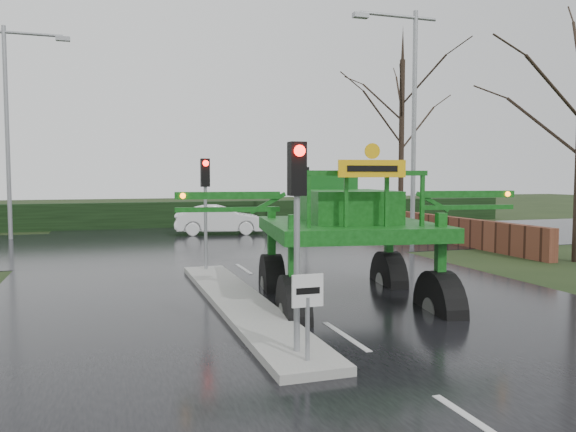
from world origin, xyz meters
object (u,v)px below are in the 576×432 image
object	(u,v)px
traffic_signal_mid	(205,190)
traffic_signal_near	(297,201)
street_light_right	(408,106)
street_light_left_far	(14,113)
keep_left_sign	(308,303)
crop_sprayer	(291,215)
white_sedan	(220,235)
traffic_signal_far	(306,184)

from	to	relation	value
traffic_signal_mid	traffic_signal_near	bearing A→B (deg)	-90.00
street_light_right	street_light_left_far	size ratio (longest dim) A/B	1.00
keep_left_sign	street_light_left_far	world-z (taller)	street_light_left_far
crop_sprayer	keep_left_sign	bearing A→B (deg)	-95.92
keep_left_sign	traffic_signal_mid	distance (m)	9.12
white_sedan	traffic_signal_near	bearing A→B (deg)	-179.32
traffic_signal_near	traffic_signal_mid	xyz separation A→B (m)	(0.00, 8.50, 0.00)
traffic_signal_mid	street_light_left_far	world-z (taller)	street_light_left_far
traffic_signal_far	crop_sprayer	distance (m)	19.43
street_light_right	white_sedan	bearing A→B (deg)	133.74
traffic_signal_mid	white_sedan	world-z (taller)	traffic_signal_mid
keep_left_sign	traffic_signal_near	world-z (taller)	traffic_signal_near
traffic_signal_near	traffic_signal_mid	size ratio (longest dim) A/B	1.00
white_sedan	traffic_signal_far	bearing A→B (deg)	-71.46
traffic_signal_near	traffic_signal_far	bearing A→B (deg)	69.64
keep_left_sign	traffic_signal_mid	bearing A→B (deg)	90.00
keep_left_sign	white_sedan	xyz separation A→B (m)	(2.71, 20.59, -1.06)
keep_left_sign	street_light_left_far	xyz separation A→B (m)	(-6.89, 21.50, 4.93)
keep_left_sign	white_sedan	bearing A→B (deg)	82.51
street_light_right	white_sedan	xyz separation A→B (m)	(-6.79, 7.09, -5.99)
traffic_signal_mid	crop_sprayer	bearing A→B (deg)	-81.27
street_light_right	street_light_left_far	xyz separation A→B (m)	(-16.39, 8.00, 0.00)
street_light_right	crop_sprayer	bearing A→B (deg)	-130.40
street_light_left_far	white_sedan	distance (m)	11.35
traffic_signal_near	white_sedan	distance (m)	20.45
traffic_signal_mid	street_light_right	world-z (taller)	street_light_right
street_light_right	crop_sprayer	distance (m)	13.85
street_light_right	crop_sprayer	size ratio (longest dim) A/B	1.23
keep_left_sign	traffic_signal_far	size ratio (longest dim) A/B	0.38
traffic_signal_mid	white_sedan	xyz separation A→B (m)	(2.71, 11.60, -2.59)
traffic_signal_near	traffic_signal_far	distance (m)	22.42
street_light_right	white_sedan	distance (m)	11.50
street_light_right	white_sedan	world-z (taller)	street_light_right
keep_left_sign	white_sedan	distance (m)	20.80
crop_sprayer	traffic_signal_mid	bearing A→B (deg)	107.23
crop_sprayer	white_sedan	xyz separation A→B (m)	(1.84, 17.23, -2.17)
traffic_signal_far	street_light_right	distance (m)	8.86
traffic_signal_near	street_light_left_far	xyz separation A→B (m)	(-6.89, 21.01, 3.40)
street_light_left_far	keep_left_sign	bearing A→B (deg)	-72.22
street_light_right	crop_sprayer	world-z (taller)	street_light_right
street_light_right	street_light_left_far	distance (m)	18.24
traffic_signal_near	street_light_right	distance (m)	16.46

